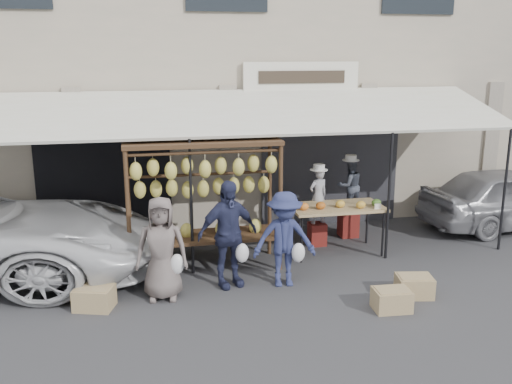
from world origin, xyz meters
TOP-DOWN VIEW (x-y plane):
  - ground_plane at (0.00, 0.00)m, footprint 90.00×90.00m
  - shophouse at (-0.00, 6.50)m, footprint 24.00×6.15m
  - awning at (0.01, 2.28)m, footprint 10.00×2.35m
  - banana_rack at (-0.77, 1.36)m, footprint 2.60×0.90m
  - produce_table at (1.71, 1.60)m, footprint 1.70×0.90m
  - vendor_left at (1.50, 2.11)m, footprint 0.45×0.36m
  - vendor_right at (2.28, 2.49)m, footprint 0.59×0.49m
  - customer_left at (-1.54, 0.25)m, footprint 0.83×0.59m
  - customer_mid at (-0.50, 0.52)m, footprint 1.09×0.69m
  - customer_right at (0.38, 0.35)m, footprint 1.04×0.66m
  - stool_left at (1.50, 2.11)m, footprint 0.36×0.36m
  - stool_right at (2.28, 2.49)m, footprint 0.42×0.42m
  - crate_near_a at (1.69, -0.85)m, footprint 0.54×0.43m
  - crate_near_b at (2.24, -0.47)m, footprint 0.60×0.50m
  - crate_far at (-2.55, 0.08)m, footprint 0.64×0.55m
  - sedan at (5.85, 2.39)m, footprint 3.93×1.83m

SIDE VIEW (x-z plane):
  - ground_plane at x=0.00m, z-range 0.00..0.00m
  - crate_near_a at x=1.69m, z-range 0.00..0.31m
  - crate_near_b at x=2.24m, z-range 0.00..0.32m
  - crate_far at x=-2.55m, z-range 0.00..0.32m
  - stool_left at x=1.50m, z-range 0.00..0.44m
  - stool_right at x=2.28m, z-range 0.00..0.50m
  - sedan at x=5.85m, z-range 0.00..1.30m
  - customer_right at x=0.38m, z-range 0.00..1.55m
  - customer_left at x=-1.54m, z-range 0.00..1.59m
  - customer_mid at x=-0.50m, z-range 0.00..1.73m
  - produce_table at x=1.71m, z-range 0.35..1.39m
  - vendor_left at x=1.50m, z-range 0.44..1.52m
  - vendor_right at x=2.28m, z-range 0.50..1.60m
  - banana_rack at x=-0.77m, z-range 0.45..2.69m
  - awning at x=0.01m, z-range 1.12..4.03m
  - shophouse at x=0.00m, z-range 0.00..7.30m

